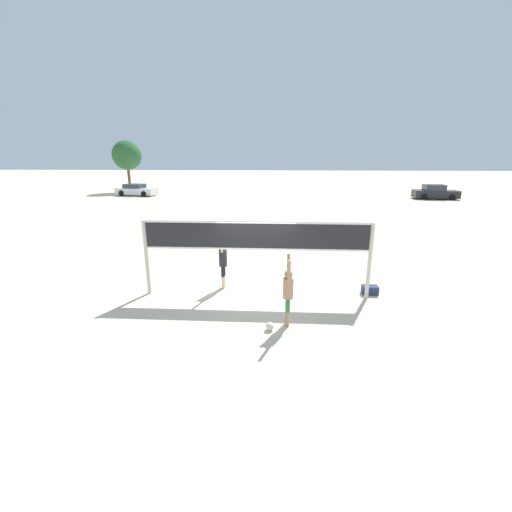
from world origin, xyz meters
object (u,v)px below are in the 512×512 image
volleyball (270,326)px  tree_left_cluster (127,155)px  volleyball_net (256,244)px  parked_car_near (435,193)px  player_spiker (288,290)px  gear_bag (370,290)px  parked_car_mid (136,190)px  player_blocker (223,259)px

volleyball → tree_left_cluster: bearing=117.9°
volleyball_net → parked_car_near: 32.89m
volleyball → parked_car_near: (17.17, 30.05, 0.56)m
player_spiker → tree_left_cluster: 40.24m
player_spiker → gear_bag: 3.82m
volleyball_net → player_spiker: (0.99, -2.00, -0.77)m
gear_bag → parked_car_mid: (-19.59, 28.54, 0.47)m
gear_bag → tree_left_cluster: (-22.12, 32.78, 4.38)m
volleyball → gear_bag: gear_bag is taller
player_spiker → gear_bag: size_ratio=3.77×
player_spiker → player_blocker: (-2.17, 2.64, 0.02)m
volleyball_net → volleyball: 2.93m
parked_car_mid → player_blocker: bearing=-51.0°
player_spiker → player_blocker: 3.42m
volleyball → parked_car_near: parked_car_near is taller
volleyball → tree_left_cluster: tree_left_cluster is taller
player_blocker → parked_car_near: (18.87, 27.07, -0.37)m
tree_left_cluster → volleyball: bearing=-62.1°
player_blocker → parked_car_mid: bearing=-152.8°
volleyball → parked_car_mid: (-16.25, 31.26, 0.50)m
volleyball_net → volleyball: (0.51, -2.34, -1.68)m
volleyball_net → tree_left_cluster: (-18.28, 33.15, 2.73)m
volleyball_net → player_spiker: volleyball_net is taller
parked_car_near → tree_left_cluster: (-35.96, 5.44, 3.85)m
volleyball_net → parked_car_near: volleyball_net is taller
player_blocker → parked_car_near: 33.00m
parked_car_near → tree_left_cluster: 36.57m
parked_car_mid → parked_car_near: bearing=9.7°
volleyball_net → player_blocker: (-1.19, 0.64, -0.74)m
parked_car_near → parked_car_mid: 33.45m
volleyball_net → gear_bag: 4.20m
tree_left_cluster → parked_car_near: bearing=-8.6°
volleyball_net → volleyball: volleyball_net is taller
parked_car_near → parked_car_mid: (-33.43, 1.21, -0.07)m
parked_car_mid → tree_left_cluster: (-2.53, 4.23, 3.92)m
player_spiker → player_blocker: player_blocker is taller
player_blocker → gear_bag: 5.12m
player_spiker → parked_car_mid: size_ratio=0.39×
player_blocker → volleyball: (1.70, -2.98, -0.94)m
volleyball → tree_left_cluster: size_ratio=0.04×
parked_car_near → player_blocker: bearing=-119.5°
volleyball_net → parked_car_near: (17.68, 27.71, -1.11)m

